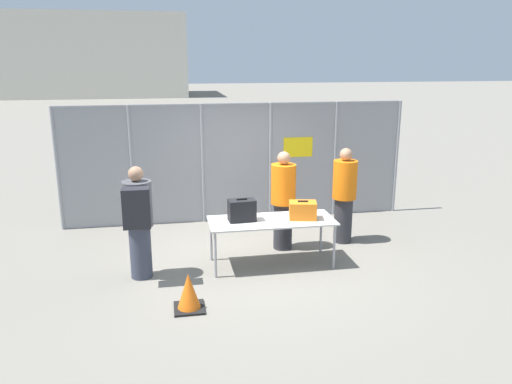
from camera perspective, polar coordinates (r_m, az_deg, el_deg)
The scene contains 11 objects.
ground_plane at distance 8.19m, azimuth 0.17°, elevation -7.96°, with size 120.00×120.00×0.00m, color slate.
fence_section at distance 9.95m, azimuth -2.15°, elevation 3.60°, with size 6.88×0.07×2.36m.
inspection_table at distance 7.85m, azimuth 1.79°, elevation -3.56°, with size 1.97×0.80×0.75m.
suitcase_black at distance 7.73m, azimuth -1.63°, elevation -2.11°, with size 0.43×0.27×0.36m.
suitcase_orange at distance 7.88m, azimuth 5.36°, elevation -2.09°, with size 0.47×0.37×0.30m.
traveler_hooded at distance 7.47m, azimuth -13.30°, elevation -3.00°, with size 0.42×0.65×1.71m.
security_worker_near at distance 8.49m, azimuth 3.13°, elevation -0.84°, with size 0.42×0.42×1.70m.
security_worker_far at distance 8.92m, azimuth 10.05°, elevation -0.26°, with size 0.42×0.42×1.70m.
utility_trailer at distance 12.41m, azimuth 2.30°, elevation 2.02°, with size 4.05×1.85×0.71m.
distant_hangar at distance 47.76m, azimuth -18.14°, elevation 14.58°, with size 16.10×9.28×6.86m.
traffic_cone at distance 6.71m, azimuth -7.69°, elevation -11.37°, with size 0.40×0.40×0.50m.
Camera 1 is at (-1.38, -7.41, 3.19)m, focal length 35.00 mm.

